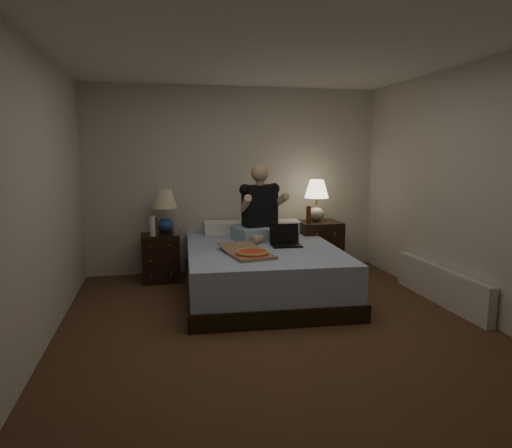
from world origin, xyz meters
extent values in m
cube|color=brown|center=(0.00, 0.00, 0.00)|extent=(4.00, 4.50, 0.00)
cube|color=white|center=(0.00, 0.00, 2.50)|extent=(4.00, 4.50, 0.00)
cube|color=silver|center=(0.00, 2.25, 1.25)|extent=(4.00, 0.00, 2.50)
cube|color=silver|center=(0.00, -2.25, 1.25)|extent=(4.00, 0.00, 2.50)
cube|color=silver|center=(-2.00, 0.00, 1.25)|extent=(0.00, 4.50, 2.50)
cube|color=silver|center=(2.00, 0.00, 1.25)|extent=(0.00, 4.50, 2.50)
cube|color=#5C77B9|center=(0.11, 1.11, 0.28)|extent=(1.79, 2.32, 0.56)
cube|color=black|center=(-1.04, 1.88, 0.30)|extent=(0.48, 0.43, 0.60)
cube|color=black|center=(1.07, 1.81, 0.35)|extent=(0.55, 0.49, 0.71)
cylinder|color=silver|center=(-1.12, 1.75, 0.73)|extent=(0.07, 0.07, 0.25)
cylinder|color=#A3A39F|center=(-0.85, 1.75, 0.65)|extent=(0.07, 0.07, 0.10)
cylinder|color=#57280C|center=(-1.08, 1.77, 0.72)|extent=(0.06, 0.06, 0.23)
cylinder|color=#612A0D|center=(0.87, 1.68, 0.82)|extent=(0.06, 0.06, 0.23)
cube|color=silver|center=(1.93, 0.33, 0.20)|extent=(0.10, 1.60, 0.40)
camera|label=1|loc=(-1.04, -3.93, 1.63)|focal=32.00mm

